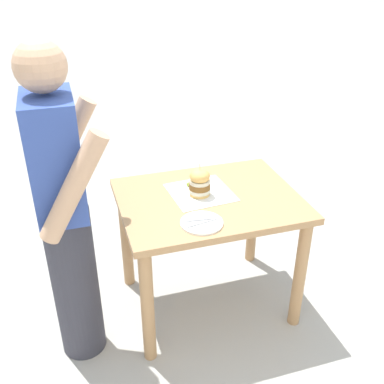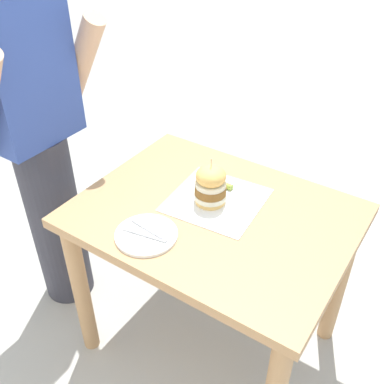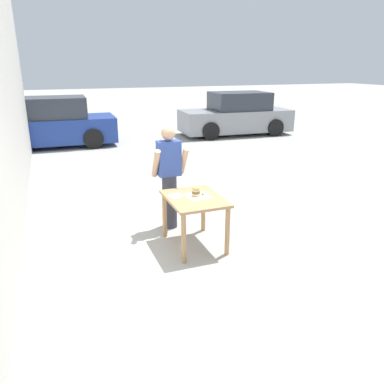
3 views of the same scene
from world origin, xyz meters
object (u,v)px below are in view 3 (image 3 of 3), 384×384
object	(u,v)px
sandwich	(196,191)
side_plate_with_forks	(175,196)
parked_car_mid_block	(51,125)
diner_across_table	(169,176)
parked_car_far_end	(236,116)
pickle_spear	(203,194)
patio_table	(194,206)

from	to	relation	value
sandwich	side_plate_with_forks	size ratio (longest dim) A/B	0.88
side_plate_with_forks	parked_car_mid_block	distance (m)	8.45
diner_across_table	parked_car_mid_block	world-z (taller)	diner_across_table
parked_car_far_end	side_plate_with_forks	bearing A→B (deg)	-122.50
parked_car_mid_block	parked_car_far_end	bearing A→B (deg)	-1.16
diner_across_table	parked_car_mid_block	distance (m)	7.83
diner_across_table	parked_car_mid_block	size ratio (longest dim) A/B	0.40
pickle_spear	parked_car_mid_block	world-z (taller)	parked_car_mid_block
patio_table	pickle_spear	bearing A→B (deg)	17.35
sandwich	pickle_spear	size ratio (longest dim) A/B	2.61
side_plate_with_forks	diner_across_table	size ratio (longest dim) A/B	0.13
side_plate_with_forks	parked_car_far_end	world-z (taller)	parked_car_far_end
side_plate_with_forks	patio_table	bearing A→B (deg)	-26.73
patio_table	sandwich	xyz separation A→B (m)	(0.04, 0.04, 0.22)
patio_table	side_plate_with_forks	size ratio (longest dim) A/B	4.57
side_plate_with_forks	parked_car_mid_block	xyz separation A→B (m)	(-1.55, 8.31, -0.05)
pickle_spear	diner_across_table	xyz separation A→B (m)	(-0.29, 0.73, 0.10)
pickle_spear	patio_table	bearing A→B (deg)	-162.65
patio_table	diner_across_table	world-z (taller)	diner_across_table
sandwich	parked_car_far_end	bearing A→B (deg)	59.21
pickle_spear	diner_across_table	world-z (taller)	diner_across_table
patio_table	parked_car_mid_block	size ratio (longest dim) A/B	0.24
sandwich	diner_across_table	bearing A→B (deg)	103.26
patio_table	sandwich	size ratio (longest dim) A/B	5.20
sandwich	side_plate_with_forks	xyz separation A→B (m)	(-0.29, 0.08, -0.08)
side_plate_with_forks	diner_across_table	world-z (taller)	diner_across_table
diner_across_table	parked_car_far_end	size ratio (longest dim) A/B	0.39
side_plate_with_forks	parked_car_far_end	size ratio (longest dim) A/B	0.05
pickle_spear	parked_car_far_end	world-z (taller)	parked_car_far_end
patio_table	pickle_spear	distance (m)	0.22
parked_car_mid_block	parked_car_far_end	distance (m)	6.76
pickle_spear	parked_car_mid_block	distance (m)	8.61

